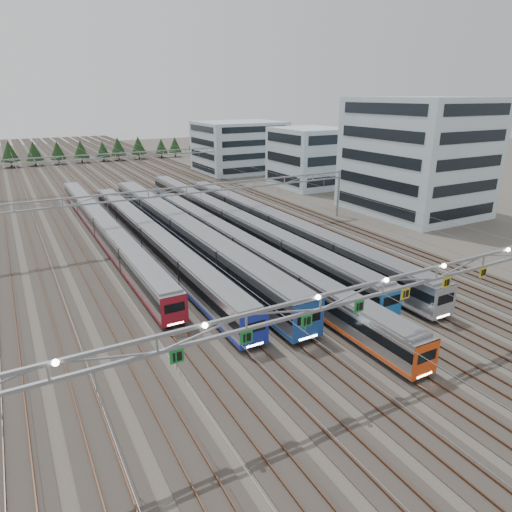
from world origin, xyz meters
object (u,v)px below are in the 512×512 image
train_a (103,227)px  depot_bldg_mid (309,157)px  gantry_far (116,160)px  gantry_mid (187,196)px  train_e (230,220)px  train_d (242,248)px  depot_bldg_south (416,156)px  depot_bldg_north (239,147)px  train_c (182,231)px  train_f (277,226)px  train_b (151,239)px  gantry_near (383,290)px

train_a → depot_bldg_mid: size_ratio=3.93×
train_a → gantry_far: gantry_far is taller
train_a → gantry_mid: 13.17m
train_e → gantry_mid: size_ratio=1.22×
train_d → depot_bldg_south: 41.46m
depot_bldg_south → train_d: bearing=-166.9°
gantry_far → depot_bldg_north: (35.24, 7.47, 0.32)m
depot_bldg_north → train_c: bearing=-123.8°
depot_bldg_south → depot_bldg_north: bearing=96.7°
train_c → train_d: 10.69m
train_e → train_f: train_f is taller
train_a → train_e: 18.85m
train_a → gantry_far: size_ratio=1.12×
train_a → train_b: (4.50, -9.03, 0.08)m
train_e → depot_bldg_north: (28.49, 52.87, 4.67)m
gantry_near → gantry_mid: (0.05, 40.12, -0.70)m
train_c → depot_bldg_mid: size_ratio=3.85×
train_c → depot_bldg_south: bearing=-0.6°
train_e → gantry_far: (-6.75, 45.40, 4.34)m
gantry_near → depot_bldg_mid: bearing=58.9°
train_f → gantry_far: 53.35m
train_e → depot_bldg_south: bearing=-5.7°
train_c → depot_bldg_mid: 51.13m
gantry_near → train_a: bearing=103.9°
train_f → train_a: bearing=151.6°
train_e → gantry_near: size_ratio=1.22×
train_e → gantry_far: 46.11m
train_c → depot_bldg_south: (44.11, -0.46, 7.67)m
train_e → gantry_mid: gantry_mid is taller
train_b → gantry_far: (6.75, 48.83, 4.36)m
train_e → depot_bldg_north: 60.24m
gantry_near → gantry_mid: gantry_near is taller
gantry_mid → depot_bldg_north: size_ratio=2.56×
train_e → gantry_near: 40.61m
train_f → gantry_near: 35.36m
train_d → gantry_near: gantry_near is taller
train_c → depot_bldg_north: (37.49, 55.93, 4.38)m
gantry_mid → train_c: bearing=-123.1°
train_b → depot_bldg_mid: depot_bldg_mid is taller
train_f → gantry_far: gantry_far is taller
train_a → gantry_far: (11.25, 39.80, 4.44)m
train_d → gantry_near: 27.56m
gantry_far → depot_bldg_mid: 44.12m
train_b → train_e: bearing=14.2°
train_b → train_f: 18.27m
train_b → gantry_mid: (6.75, 3.83, 4.36)m
train_c → depot_bldg_north: 67.47m
train_e → gantry_far: gantry_far is taller
train_a → train_c: bearing=-43.9°
train_b → train_d: train_b is taller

